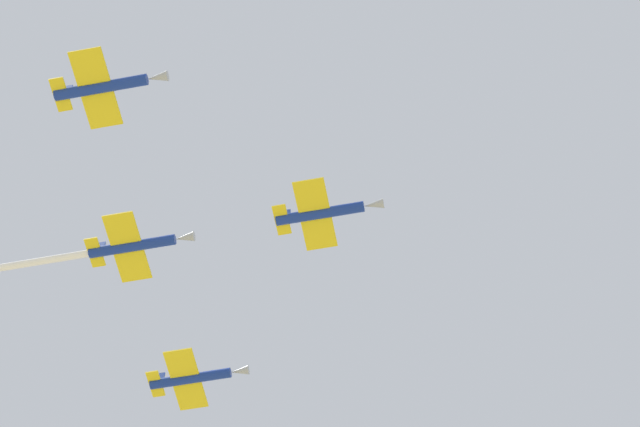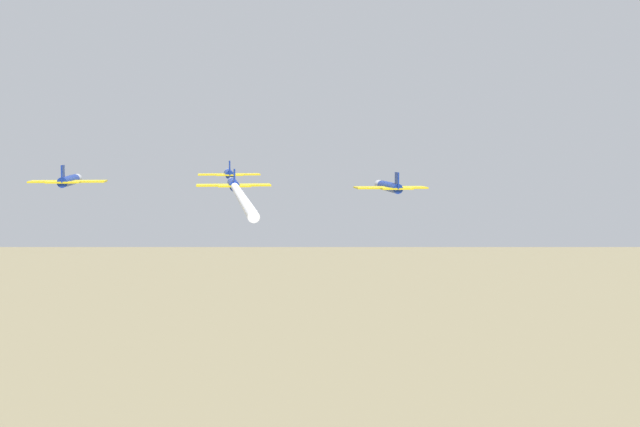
% 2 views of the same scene
% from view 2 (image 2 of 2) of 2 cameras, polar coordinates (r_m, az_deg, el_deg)
% --- Properties ---
extents(jet_lead, '(11.99, 8.89, 2.48)m').
position_cam_2_polar(jet_lead, '(123.41, -5.87, 2.55)').
color(jet_lead, navy).
extents(jet_port_inner, '(11.99, 8.89, 2.48)m').
position_cam_2_polar(jet_port_inner, '(105.85, -15.80, 2.05)').
color(jet_port_inner, navy).
extents(jet_starboard_inner, '(11.99, 8.89, 2.48)m').
position_cam_2_polar(jet_starboard_inner, '(106.94, 4.46, 1.72)').
color(jet_starboard_inner, navy).
extents(jet_port_outer, '(51.09, 12.20, 2.48)m').
position_cam_2_polar(jet_port_outer, '(89.33, -5.33, 1.47)').
color(jet_port_outer, navy).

